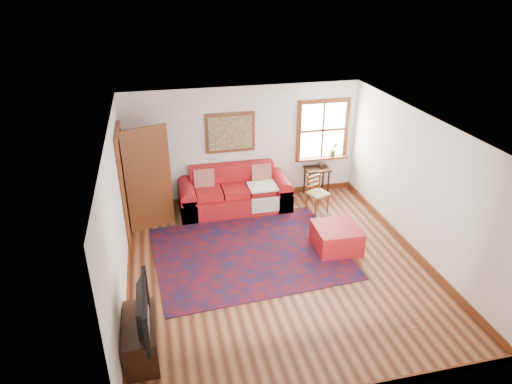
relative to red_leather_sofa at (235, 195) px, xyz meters
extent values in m
plane|color=#462012|center=(0.31, -2.30, -0.30)|extent=(5.50, 5.50, 0.00)
cube|color=silver|center=(0.31, 0.45, 0.95)|extent=(5.00, 0.04, 2.50)
cube|color=silver|center=(0.31, -5.05, 0.95)|extent=(5.00, 0.04, 2.50)
cube|color=silver|center=(-2.19, -2.30, 0.95)|extent=(0.04, 5.50, 2.50)
cube|color=silver|center=(2.81, -2.30, 0.95)|extent=(0.04, 5.50, 2.50)
cube|color=white|center=(0.31, -2.30, 2.20)|extent=(5.00, 5.50, 0.04)
cube|color=#642F15|center=(0.31, 0.43, -0.24)|extent=(5.00, 0.03, 0.12)
cube|color=#642F15|center=(-2.17, -2.30, -0.24)|extent=(0.03, 5.50, 0.12)
cube|color=#642F15|center=(2.80, -2.30, -0.24)|extent=(0.03, 5.50, 0.12)
cube|color=white|center=(2.06, 0.43, 1.15)|extent=(1.00, 0.02, 1.20)
cube|color=#642F15|center=(2.06, 0.42, 1.80)|extent=(1.18, 0.06, 0.09)
cube|color=#642F15|center=(2.06, 0.42, 0.51)|extent=(1.18, 0.06, 0.09)
cube|color=#642F15|center=(1.52, 0.42, 1.15)|extent=(0.09, 0.06, 1.20)
cube|color=#642F15|center=(2.61, 0.42, 1.15)|extent=(0.09, 0.06, 1.20)
cube|color=#642F15|center=(2.06, 0.42, 1.15)|extent=(1.00, 0.04, 0.05)
cube|color=#642F15|center=(2.06, 0.35, 0.53)|extent=(1.15, 0.20, 0.04)
imported|color=#3E6924|center=(2.31, 0.33, 0.72)|extent=(0.18, 0.15, 0.33)
cube|color=black|center=(-2.18, -0.70, 0.73)|extent=(0.02, 0.90, 2.05)
cube|color=#642F15|center=(-2.15, -1.20, 0.73)|extent=(0.06, 0.09, 2.05)
cube|color=#642F15|center=(-2.15, -0.21, 0.73)|extent=(0.06, 0.09, 2.05)
cube|color=#642F15|center=(-2.15, -0.70, 1.80)|extent=(0.06, 1.08, 0.09)
cube|color=#642F15|center=(-1.73, -0.41, 0.73)|extent=(0.86, 0.35, 2.05)
cube|color=silver|center=(-1.73, -0.41, 0.83)|extent=(0.56, 0.22, 1.33)
cube|color=#642F15|center=(0.01, 0.42, 1.25)|extent=(1.05, 0.04, 0.85)
cube|color=tan|center=(0.01, 0.39, 1.25)|extent=(0.92, 0.03, 0.72)
cube|color=#500B11|center=(-0.06, -1.78, -0.29)|extent=(3.50, 2.87, 0.02)
cube|color=#A6151C|center=(0.00, -0.06, -0.10)|extent=(2.31, 0.95, 0.40)
cube|color=#A6151C|center=(0.00, 0.29, 0.35)|extent=(1.80, 0.26, 0.50)
cube|color=#A6151C|center=(-1.00, -0.06, -0.05)|extent=(0.32, 0.95, 0.50)
cube|color=#A6151C|center=(0.99, -0.06, -0.05)|extent=(0.32, 0.95, 0.50)
cube|color=orange|center=(-0.62, 0.12, 0.38)|extent=(0.42, 0.21, 0.44)
cube|color=orange|center=(0.61, 0.12, 0.38)|extent=(0.42, 0.21, 0.44)
cube|color=silver|center=(0.55, -0.24, 0.26)|extent=(0.58, 0.52, 0.04)
cube|color=#A6151C|center=(1.51, -1.98, -0.08)|extent=(0.81, 0.81, 0.45)
cube|color=black|center=(1.90, 0.21, 0.34)|extent=(0.54, 0.41, 0.04)
cylinder|color=black|center=(1.68, 0.04, 0.01)|extent=(0.04, 0.04, 0.62)
cylinder|color=black|center=(2.13, 0.04, 0.01)|extent=(0.04, 0.04, 0.62)
cylinder|color=black|center=(1.68, 0.37, 0.01)|extent=(0.04, 0.04, 0.62)
cylinder|color=black|center=(2.13, 0.37, 0.01)|extent=(0.04, 0.04, 0.62)
cube|color=tan|center=(1.67, -0.54, 0.11)|extent=(0.48, 0.47, 0.04)
cylinder|color=#642F15|center=(1.56, -0.73, -0.10)|extent=(0.04, 0.04, 0.39)
cylinder|color=#642F15|center=(1.87, -0.63, -0.10)|extent=(0.04, 0.04, 0.39)
cylinder|color=#642F15|center=(1.46, -0.45, 0.11)|extent=(0.04, 0.04, 0.82)
cylinder|color=#642F15|center=(1.77, -0.34, 0.11)|extent=(0.04, 0.04, 0.82)
cube|color=#642F15|center=(1.62, -0.39, 0.34)|extent=(0.31, 0.14, 0.25)
cube|color=black|center=(-1.96, -3.81, -0.04)|extent=(0.43, 0.96, 0.53)
imported|color=black|center=(-1.94, -3.95, 0.53)|extent=(0.14, 1.04, 0.60)
cylinder|color=silver|center=(-1.91, -3.40, 0.32)|extent=(0.12, 0.12, 0.18)
cylinder|color=#FFA53F|center=(-1.91, -3.40, 0.29)|extent=(0.07, 0.07, 0.12)
camera|label=1|loc=(-1.51, -8.55, 4.28)|focal=32.00mm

